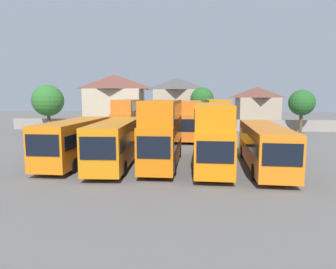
# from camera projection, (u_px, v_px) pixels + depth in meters

# --- Properties ---
(ground) EXTENTS (140.00, 140.00, 0.00)m
(ground) POSITION_uv_depth(u_px,v_px,m) (176.00, 136.00, 41.78)
(ground) COLOR #605E5B
(depot_boundary_wall) EXTENTS (56.00, 0.50, 1.80)m
(depot_boundary_wall) POSITION_uv_depth(u_px,v_px,m) (179.00, 125.00, 48.98)
(depot_boundary_wall) COLOR gray
(depot_boundary_wall) RESTS_ON ground
(bus_1) EXTENTS (2.93, 10.49, 3.52)m
(bus_1) POSITION_uv_depth(u_px,v_px,m) (75.00, 139.00, 24.63)
(bus_1) COLOR orange
(bus_1) RESTS_ON ground
(bus_2) EXTENTS (3.03, 11.28, 3.51)m
(bus_2) POSITION_uv_depth(u_px,v_px,m) (117.00, 140.00, 23.95)
(bus_2) COLOR orange
(bus_2) RESTS_ON ground
(bus_3) EXTENTS (2.66, 10.54, 5.17)m
(bus_3) POSITION_uv_depth(u_px,v_px,m) (163.00, 129.00, 23.98)
(bus_3) COLOR orange
(bus_3) RESTS_ON ground
(bus_4) EXTENTS (2.97, 11.85, 4.90)m
(bus_4) POSITION_uv_depth(u_px,v_px,m) (212.00, 131.00, 23.65)
(bus_4) COLOR orange
(bus_4) RESTS_ON ground
(bus_5) EXTENTS (3.27, 11.99, 3.27)m
(bus_5) POSITION_uv_depth(u_px,v_px,m) (264.00, 144.00, 22.93)
(bus_5) COLOR orange
(bus_5) RESTS_ON ground
(bus_6) EXTENTS (3.18, 12.15, 5.07)m
(bus_6) POSITION_uv_depth(u_px,v_px,m) (128.00, 117.00, 39.68)
(bus_6) COLOR orange
(bus_6) RESTS_ON ground
(bus_7) EXTENTS (2.72, 10.43, 3.52)m
(bus_7) POSITION_uv_depth(u_px,v_px,m) (158.00, 123.00, 39.35)
(bus_7) COLOR orange
(bus_7) RESTS_ON ground
(bus_8) EXTENTS (2.66, 10.57, 4.93)m
(bus_8) POSITION_uv_depth(u_px,v_px,m) (191.00, 118.00, 38.70)
(bus_8) COLOR orange
(bus_8) RESTS_ON ground
(bus_9) EXTENTS (2.59, 11.88, 5.10)m
(bus_9) POSITION_uv_depth(u_px,v_px,m) (216.00, 117.00, 38.54)
(bus_9) COLOR orange
(bus_9) RESTS_ON ground
(house_terrace_left) EXTENTS (11.39, 6.82, 9.78)m
(house_terrace_left) POSITION_uv_depth(u_px,v_px,m) (115.00, 99.00, 59.14)
(house_terrace_left) COLOR #C6B293
(house_terrace_left) RESTS_ON ground
(house_terrace_centre) EXTENTS (8.76, 8.12, 9.07)m
(house_terrace_centre) POSITION_uv_depth(u_px,v_px,m) (177.00, 101.00, 57.93)
(house_terrace_centre) COLOR tan
(house_terrace_centre) RESTS_ON ground
(house_terrace_right) EXTENTS (7.72, 7.37, 7.33)m
(house_terrace_right) POSITION_uv_depth(u_px,v_px,m) (257.00, 106.00, 57.42)
(house_terrace_right) COLOR tan
(house_terrace_right) RESTS_ON ground
(tree_left_of_lot) EXTENTS (3.87, 3.87, 6.51)m
(tree_left_of_lot) POSITION_uv_depth(u_px,v_px,m) (302.00, 103.00, 45.11)
(tree_left_of_lot) COLOR brown
(tree_left_of_lot) RESTS_ON ground
(tree_behind_wall) EXTENTS (3.97, 3.97, 7.04)m
(tree_behind_wall) POSITION_uv_depth(u_px,v_px,m) (202.00, 99.00, 50.65)
(tree_behind_wall) COLOR brown
(tree_behind_wall) RESTS_ON ground
(tree_right_of_lot) EXTENTS (4.90, 4.90, 7.31)m
(tree_right_of_lot) POSITION_uv_depth(u_px,v_px,m) (48.00, 101.00, 47.10)
(tree_right_of_lot) COLOR brown
(tree_right_of_lot) RESTS_ON ground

